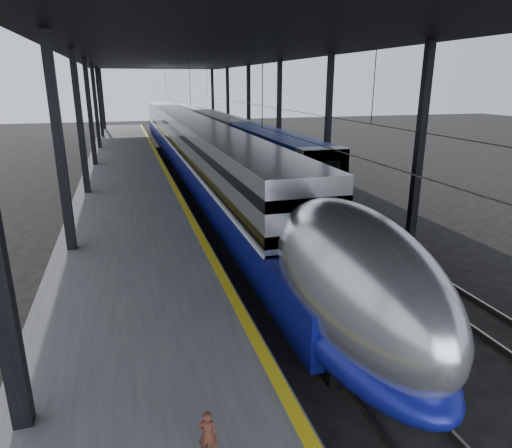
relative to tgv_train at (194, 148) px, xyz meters
name	(u,v)px	position (x,y,z in m)	size (l,w,h in m)	color
ground	(248,310)	(-2.00, -24.25, -2.07)	(160.00, 160.00, 0.00)	black
platform	(127,181)	(-5.50, -4.25, -1.57)	(6.00, 80.00, 1.00)	#4C4C4F
yellow_strip	(166,172)	(-2.70, -4.25, -1.06)	(0.30, 80.00, 0.01)	gold
rails	(236,181)	(2.50, -4.25, -1.99)	(6.52, 80.00, 0.16)	slate
canopy	(198,54)	(-0.10, -4.25, 7.05)	(18.00, 75.00, 9.47)	black
tgv_train	(194,148)	(0.00, 0.00, 0.00)	(3.08, 65.20, 4.42)	#B5B8BD
second_train	(222,133)	(5.00, 12.43, -0.14)	(2.76, 56.05, 3.79)	navy
child	(208,435)	(-4.55, -31.07, -0.59)	(0.34, 0.23, 0.95)	#4D2419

